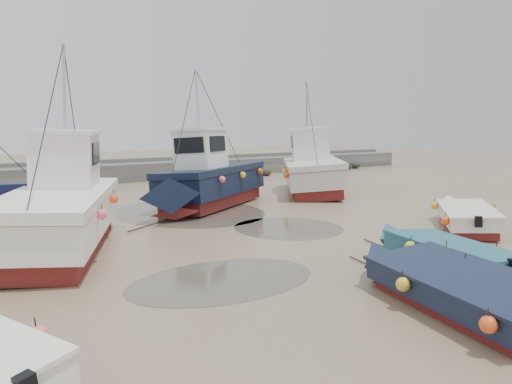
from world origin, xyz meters
The scene contains 12 objects.
ground centered at (0.00, 0.00, 0.00)m, with size 120.00×120.00×0.00m, color #93775E.
seawall centered at (0.05, 21.99, 0.63)m, with size 60.00×4.92×1.50m.
puddle_a centered at (-1.65, -0.57, 0.00)m, with size 4.96×4.96×0.01m, color #504B3F.
puddle_b centered at (3.59, 3.47, 0.00)m, with size 3.99×3.99×0.01m, color #504B3F.
puddle_d centered at (2.13, 8.64, 0.00)m, with size 6.31×6.31×0.01m, color #504B3F.
dinghy_1 centered at (1.41, -4.85, 0.54)m, with size 3.17×6.64×1.43m.
dinghy_2 centered at (3.43, -3.16, 0.55)m, with size 2.83×5.89×1.43m.
dinghy_3 centered at (9.02, -0.29, 0.54)m, with size 5.50×5.00×1.43m.
cabin_boat_1 centered at (-4.00, 5.13, 1.32)m, with size 6.06×10.33×6.22m.
cabin_boat_2 centered at (3.30, 9.05, 1.35)m, with size 9.06×6.36×6.22m.
cabin_boat_3 centered at (10.94, 10.47, 1.34)m, with size 7.12×8.98×6.22m.
person centered at (-5.36, 4.64, 0.00)m, with size 0.60×0.40×1.65m, color #192234.
Camera 1 is at (-7.76, -10.83, 3.79)m, focal length 35.00 mm.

